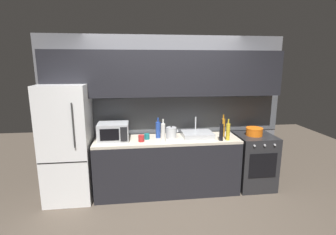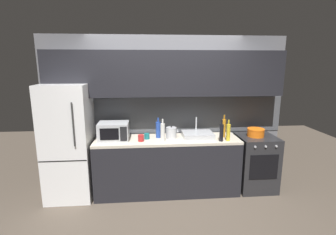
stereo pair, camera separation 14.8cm
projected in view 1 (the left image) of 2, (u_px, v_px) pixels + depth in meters
name	position (u px, v px, depth m)	size (l,w,h in m)	color
ground_plane	(176.00, 225.00, 3.28)	(10.00, 10.00, 0.00)	#4C4238
back_wall	(165.00, 95.00, 4.12)	(4.00, 0.44, 2.50)	slate
counter_run	(167.00, 165.00, 4.06)	(2.26, 0.60, 0.90)	black
refrigerator	(68.00, 143.00, 3.78)	(0.68, 0.69, 1.77)	white
oven_range	(254.00, 161.00, 4.24)	(0.60, 0.62, 0.90)	#232326
microwave	(113.00, 132.00, 3.85)	(0.46, 0.35, 0.27)	#A8AAAF
sink_basin	(197.00, 134.00, 4.05)	(0.48, 0.38, 0.30)	#ADAFB5
kettle	(171.00, 133.00, 3.97)	(0.20, 0.16, 0.20)	#B7BABF
wine_bottle_white	(163.00, 132.00, 3.77)	(0.06, 0.06, 0.35)	silver
wine_bottle_dark	(221.00, 132.00, 3.83)	(0.06, 0.06, 0.33)	black
wine_bottle_yellow	(228.00, 132.00, 3.86)	(0.06, 0.06, 0.33)	gold
wine_bottle_blue	(158.00, 130.00, 3.98)	(0.07, 0.07, 0.32)	#234299
wine_bottle_amber	(223.00, 127.00, 4.05)	(0.06, 0.06, 0.36)	#B27019
mug_clear	(222.00, 130.00, 4.27)	(0.07, 0.07, 0.10)	silver
mug_red	(141.00, 138.00, 3.80)	(0.09, 0.09, 0.10)	#A82323
mug_teal	(147.00, 137.00, 3.92)	(0.08, 0.08, 0.09)	#19666B
cooking_pot	(254.00, 132.00, 4.13)	(0.27, 0.27, 0.13)	orange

